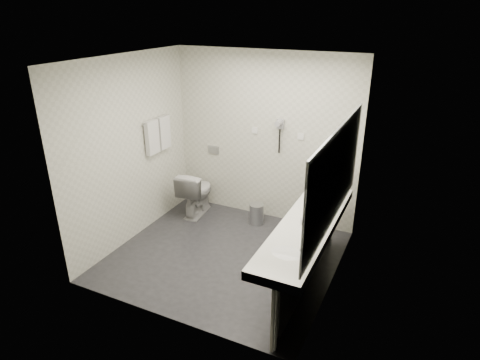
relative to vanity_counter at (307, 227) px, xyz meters
The scene contains 30 objects.
floor 1.39m from the vanity_counter, 169.92° to the left, with size 2.80×2.80×0.00m, color #242429.
ceiling 2.05m from the vanity_counter, 169.92° to the left, with size 2.80×2.80×0.00m, color silver.
wall_back 1.93m from the vanity_counter, 126.87° to the left, with size 2.80×2.80×0.00m, color beige.
wall_front 1.64m from the vanity_counter, 135.64° to the right, with size 2.80×2.80×0.00m, color beige.
wall_left 2.57m from the vanity_counter, behind, with size 2.60×2.60×0.00m, color beige.
wall_right 0.56m from the vanity_counter, 36.03° to the left, with size 2.60×2.60×0.00m, color beige.
vanity_counter is the anchor object (origin of this frame).
vanity_panel 0.43m from the vanity_counter, ahead, with size 0.03×2.15×0.75m, color #9A9991.
vanity_post_near 1.12m from the vanity_counter, 86.97° to the right, with size 0.06×0.06×0.75m, color silver.
vanity_post_far 1.12m from the vanity_counter, 86.97° to the left, with size 0.06×0.06×0.75m, color silver.
mirror 0.70m from the vanity_counter, ahead, with size 0.02×2.20×1.05m, color #B2BCC6.
basin_near 0.65m from the vanity_counter, 90.00° to the right, with size 0.40×0.31×0.05m, color silver.
basin_far 0.65m from the vanity_counter, 90.00° to the left, with size 0.40×0.31×0.05m, color silver.
faucet_near 0.69m from the vanity_counter, 73.30° to the right, with size 0.04×0.04×0.15m, color silver.
faucet_far 0.69m from the vanity_counter, 73.30° to the left, with size 0.04×0.04×0.15m, color silver.
soap_bottle_a 0.12m from the vanity_counter, 130.05° to the right, with size 0.05×0.05×0.11m, color beige.
soap_bottle_c 0.14m from the vanity_counter, 90.18° to the right, with size 0.04×0.04×0.11m, color beige.
glass_left 0.32m from the vanity_counter, 60.17° to the left, with size 0.06×0.06×0.11m, color silver.
toilet 2.39m from the vanity_counter, 152.32° to the left, with size 0.40×0.71×0.72m, color silver.
flush_plate 2.48m from the vanity_counter, 143.06° to the left, with size 0.18×0.02×0.12m, color #B2B5BA.
pedal_bin 1.74m from the vanity_counter, 132.77° to the left, with size 0.21×0.21×0.30m, color #B2B5BA.
bin_lid 1.69m from the vanity_counter, 132.77° to the left, with size 0.21×0.21×0.01m, color #B2B5BA.
towel_rail 2.69m from the vanity_counter, 163.14° to the left, with size 0.02×0.02×0.62m, color silver.
towel_near 2.59m from the vanity_counter, 166.10° to the left, with size 0.07×0.24×0.48m, color silver.
towel_far 2.67m from the vanity_counter, 160.15° to the left, with size 0.07×0.24×0.48m, color silver.
dryer_cradle 1.85m from the vanity_counter, 120.76° to the left, with size 0.10×0.04×0.14m, color gray.
dryer_barrel 1.81m from the vanity_counter, 122.01° to the left, with size 0.08×0.08×0.14m, color gray.
dryer_cord 1.76m from the vanity_counter, 121.02° to the left, with size 0.02×0.02×0.35m, color black.
switch_plate_a 2.04m from the vanity_counter, 130.59° to the left, with size 0.09×0.02×0.09m, color silver.
switch_plate_b 1.69m from the vanity_counter, 111.13° to the left, with size 0.09×0.02×0.09m, color silver.
Camera 1 is at (2.14, -4.05, 3.02)m, focal length 30.64 mm.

